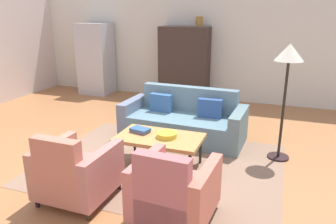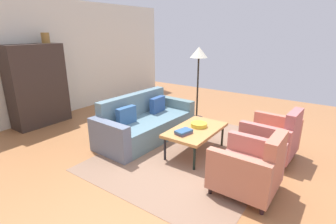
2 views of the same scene
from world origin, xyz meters
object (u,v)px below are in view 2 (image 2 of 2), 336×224
couch (144,124)px  fruit_bowl (199,125)px  vase_tall (45,38)px  floor_lamp (199,59)px  book_stack (184,132)px  armchair_right (274,139)px  coffee_table (196,131)px  cabinet (37,86)px  armchair_left (251,169)px

couch → fruit_bowl: bearing=97.6°
vase_tall → floor_lamp: bearing=-54.0°
book_stack → vase_tall: bearing=91.3°
armchair_right → book_stack: armchair_right is taller
fruit_bowl → coffee_table: bearing=180.0°
armchair_right → cabinet: bearing=109.2°
armchair_right → fruit_bowl: (-0.49, 1.17, 0.15)m
coffee_table → book_stack: book_stack is taller
couch → floor_lamp: 2.00m
fruit_bowl → book_stack: 0.43m
couch → vase_tall: vase_tall is taller
couch → armchair_right: armchair_right is taller
book_stack → floor_lamp: size_ratio=0.18×
coffee_table → armchair_right: 1.31m
fruit_bowl → book_stack: (-0.43, 0.05, -0.00)m
armchair_right → vase_tall: 5.14m
couch → coffee_table: 1.19m
couch → vase_tall: bearing=-78.0°
book_stack → vase_tall: vase_tall is taller
cabinet → vase_tall: 1.07m
armchair_right → floor_lamp: floor_lamp is taller
armchair_right → vase_tall: bearing=105.2°
couch → floor_lamp: floor_lamp is taller
fruit_bowl → floor_lamp: floor_lamp is taller
cabinet → vase_tall: vase_tall is taller
armchair_left → fruit_bowl: armchair_left is taller
coffee_table → armchair_left: size_ratio=1.36×
cabinet → floor_lamp: (2.36, -2.77, 0.54)m
cabinet → vase_tall: (0.35, -0.00, 1.01)m
book_stack → couch: bearing=74.0°
cabinet → couch: bearing=-72.8°
armchair_right → vase_tall: vase_tall is taller
coffee_table → floor_lamp: (1.61, 0.86, 1.03)m
book_stack → cabinet: (-0.43, 3.58, 0.41)m
couch → floor_lamp: size_ratio=1.24×
fruit_bowl → armchair_right: bearing=-67.3°
fruit_bowl → vase_tall: size_ratio=1.24×
couch → coffee_table: couch is taller
couch → armchair_left: (-0.60, -2.35, 0.06)m
couch → book_stack: 1.20m
book_stack → fruit_bowl: bearing=-6.6°
armchair_left → book_stack: armchair_left is taller
vase_tall → floor_lamp: (2.01, -2.77, -0.47)m
coffee_table → armchair_right: (0.60, -1.17, -0.07)m
armchair_left → armchair_right: same height
coffee_table → couch: bearing=89.8°
coffee_table → fruit_bowl: fruit_bowl is taller
fruit_bowl → vase_tall: vase_tall is taller
couch → armchair_left: bearing=78.1°
vase_tall → couch: bearing=-80.5°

